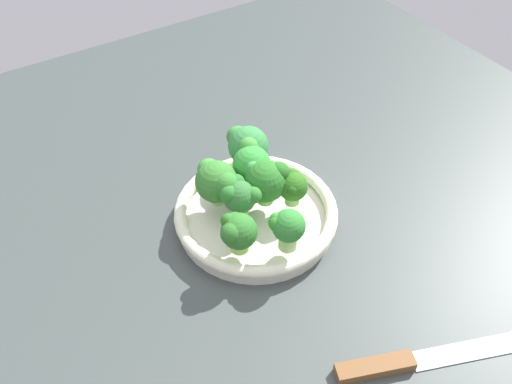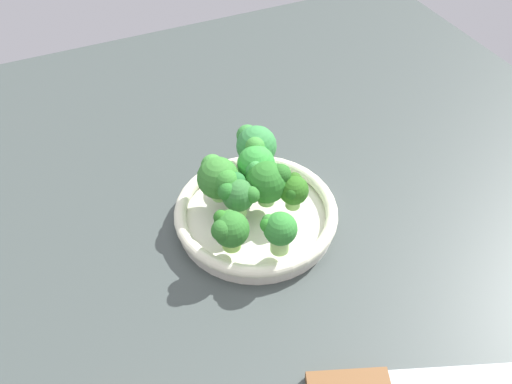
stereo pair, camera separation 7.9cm
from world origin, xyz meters
The scene contains 11 objects.
ground_plane centered at (0.00, 0.00, -1.25)cm, with size 130.00×130.00×2.50cm, color #3C4442.
bowl centered at (-2.99, -1.02, 1.69)cm, with size 24.11×24.11×3.32cm.
broccoli_floret_0 centered at (2.33, -7.29, 6.79)cm, with size 5.31×5.35×5.92cm.
broccoli_floret_1 centered at (-1.01, 3.86, 6.45)cm, with size 4.35×4.47×5.32cm.
broccoli_floret_2 centered at (-3.48, 0.97, 7.31)cm, with size 6.62×6.45×6.96cm.
broccoli_floret_3 centered at (-6.96, -5.12, 7.44)cm, with size 7.66×6.14×7.03cm.
broccoli_floret_4 centered at (-2.93, -3.82, 7.10)cm, with size 5.50×5.54×6.02cm.
broccoli_floret_5 centered at (5.52, -1.58, 7.18)cm, with size 4.53×4.71×6.44cm.
broccoli_floret_6 centered at (-7.16, 0.90, 7.37)cm, with size 5.86×5.63×6.90cm.
broccoli_floret_7 centered at (-11.33, 2.59, 7.39)cm, with size 7.47×6.21×7.15cm.
knife centered at (26.44, 2.61, 0.55)cm, with size 11.55×25.76×1.50cm.
Camera 2 is at (48.47, -24.13, 61.63)cm, focal length 39.09 mm.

